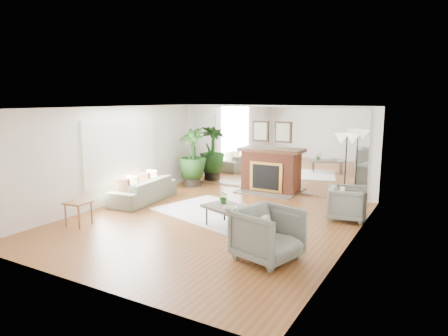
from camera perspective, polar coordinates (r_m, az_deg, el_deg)
The scene contains 18 objects.
ground at distance 8.93m, azimuth -2.05°, elevation -7.66°, with size 7.00×7.00×0.00m, color brown.
wall_left at distance 10.50m, azimuth -16.15°, elevation 1.61°, with size 0.02×7.00×2.50m, color silver.
wall_right at distance 7.53m, azimuth 17.67°, elevation -1.62°, with size 0.02×7.00×2.50m, color silver.
wall_back at distance 11.72m, azimuth 6.89°, elevation 2.76°, with size 6.00×0.02×2.50m, color silver.
mirror_panel at distance 11.70m, azimuth 6.85°, elevation 2.75°, with size 5.40×0.04×2.40m, color silver.
window_panel at distance 10.74m, azimuth -14.54°, elevation 2.41°, with size 0.04×2.40×1.50m, color #B2E09E.
fireplace at distance 11.59m, azimuth 6.39°, elevation -0.26°, with size 1.85×0.83×2.05m.
area_rug at distance 9.58m, azimuth -1.15°, elevation -6.34°, with size 2.74×1.96×0.03m, color white.
coffee_table at distance 8.29m, azimuth 0.99°, elevation -5.90°, with size 1.36×1.07×0.48m.
sofa at distance 10.75m, azimuth -11.47°, elevation -3.12°, with size 2.09×0.82×0.61m, color #6E715A.
armchair_back at distance 9.38m, azimuth 17.17°, elevation -4.83°, with size 0.81×0.83×0.76m, color slate.
armchair_front at distance 6.82m, azimuth 6.29°, elevation -9.39°, with size 0.95×0.98×0.89m, color slate.
side_table at distance 9.09m, azimuth -20.12°, elevation -5.05°, with size 0.51×0.51×0.53m.
potted_ficus at distance 12.33m, azimuth -4.58°, elevation 1.81°, with size 0.98×0.98×1.80m.
floor_lamp at distance 10.32m, azimuth 17.12°, elevation 3.25°, with size 0.60×0.33×1.85m.
tabletop_plant at distance 8.54m, azimuth -0.02°, elevation -4.19°, with size 0.25×0.21×0.27m, color #305B21.
fruit_bowl at distance 8.07m, azimuth 0.90°, elevation -5.77°, with size 0.28×0.28×0.07m, color #905E39.
book at distance 8.16m, azimuth 3.69°, elevation -5.79°, with size 0.21×0.29×0.02m, color #905E39.
Camera 1 is at (4.47, -7.24, 2.69)m, focal length 32.00 mm.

